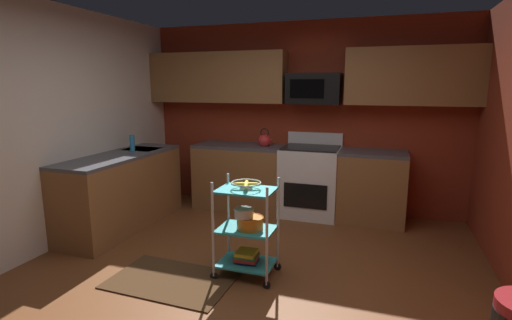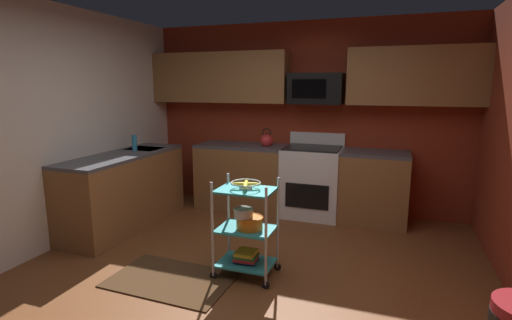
{
  "view_description": "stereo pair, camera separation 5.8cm",
  "coord_description": "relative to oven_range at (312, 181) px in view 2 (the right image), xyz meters",
  "views": [
    {
      "loc": [
        1.14,
        -2.93,
        1.75
      ],
      "look_at": [
        -0.01,
        0.46,
        1.05
      ],
      "focal_mm": 27.07,
      "sensor_mm": 36.0,
      "label": 1
    },
    {
      "loc": [
        1.19,
        -2.91,
        1.75
      ],
      "look_at": [
        -0.01,
        0.46,
        1.05
      ],
      "focal_mm": 27.07,
      "sensor_mm": 36.0,
      "label": 2
    }
  ],
  "objects": [
    {
      "name": "floor",
      "position": [
        -0.21,
        -2.1,
        -0.5
      ],
      "size": [
        4.4,
        4.8,
        0.04
      ],
      "primitive_type": "cube",
      "color": "brown",
      "rests_on": "ground"
    },
    {
      "name": "wall_back",
      "position": [
        -0.21,
        0.33,
        0.82
      ],
      "size": [
        4.52,
        0.06,
        2.6
      ],
      "primitive_type": "cube",
      "color": "maroon",
      "rests_on": "ground"
    },
    {
      "name": "wall_left",
      "position": [
        -2.44,
        -2.1,
        0.82
      ],
      "size": [
        0.06,
        4.8,
        2.6
      ],
      "primitive_type": "cube",
      "color": "silver",
      "rests_on": "ground"
    },
    {
      "name": "counter_run",
      "position": [
        -0.95,
        -0.47,
        -0.01
      ],
      "size": [
        3.63,
        2.39,
        0.92
      ],
      "color": "brown",
      "rests_on": "ground"
    },
    {
      "name": "oven_range",
      "position": [
        0.0,
        0.0,
        0.0
      ],
      "size": [
        0.76,
        0.65,
        1.1
      ],
      "color": "white",
      "rests_on": "ground"
    },
    {
      "name": "upper_cabinets",
      "position": [
        -0.26,
        0.13,
        1.37
      ],
      "size": [
        4.4,
        0.33,
        0.7
      ],
      "color": "brown"
    },
    {
      "name": "microwave",
      "position": [
        -0.0,
        0.1,
        1.22
      ],
      "size": [
        0.7,
        0.39,
        0.4
      ],
      "color": "black"
    },
    {
      "name": "rolling_cart",
      "position": [
        -0.23,
        -1.89,
        -0.03
      ],
      "size": [
        0.57,
        0.39,
        0.91
      ],
      "color": "silver",
      "rests_on": "ground"
    },
    {
      "name": "fruit_bowl",
      "position": [
        -0.23,
        -1.89,
        0.4
      ],
      "size": [
        0.27,
        0.27,
        0.07
      ],
      "color": "silver",
      "rests_on": "rolling_cart"
    },
    {
      "name": "mixing_bowl_large",
      "position": [
        -0.19,
        -1.89,
        0.04
      ],
      "size": [
        0.25,
        0.25,
        0.11
      ],
      "color": "orange",
      "rests_on": "rolling_cart"
    },
    {
      "name": "mixing_bowl_small",
      "position": [
        -0.24,
        -1.92,
        0.14
      ],
      "size": [
        0.18,
        0.18,
        0.08
      ],
      "color": "silver",
      "rests_on": "rolling_cart"
    },
    {
      "name": "book_stack",
      "position": [
        -0.23,
        -1.89,
        -0.29
      ],
      "size": [
        0.23,
        0.2,
        0.11
      ],
      "color": "#1E4C8C",
      "rests_on": "rolling_cart"
    },
    {
      "name": "kettle",
      "position": [
        -0.65,
        -0.0,
        0.52
      ],
      "size": [
        0.21,
        0.18,
        0.26
      ],
      "color": "red",
      "rests_on": "counter_run"
    },
    {
      "name": "dish_soap_bottle",
      "position": [
        -2.14,
        -0.92,
        0.54
      ],
      "size": [
        0.06,
        0.06,
        0.2
      ],
      "primitive_type": "cylinder",
      "color": "#2D8CBF",
      "rests_on": "counter_run"
    },
    {
      "name": "floor_rug",
      "position": [
        -0.84,
        -2.22,
        -0.47
      ],
      "size": [
        1.12,
        0.73,
        0.01
      ],
      "primitive_type": "cube",
      "rotation": [
        0.0,
        0.0,
        -0.03
      ],
      "color": "#472D19",
      "rests_on": "ground"
    }
  ]
}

